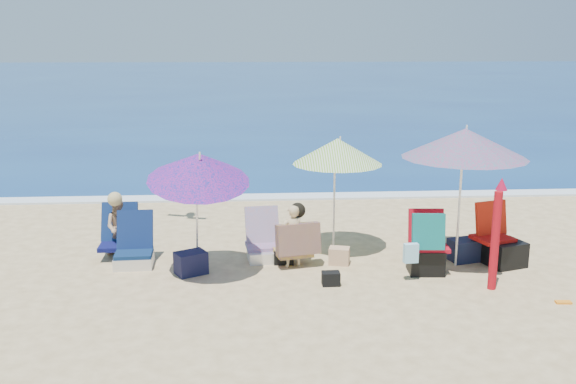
{
  "coord_description": "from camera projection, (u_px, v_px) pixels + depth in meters",
  "views": [
    {
      "loc": [
        -0.87,
        -7.71,
        3.18
      ],
      "look_at": [
        -0.3,
        1.0,
        1.1
      ],
      "focal_mm": 40.15,
      "sensor_mm": 36.0,
      "label": 1
    }
  ],
  "objects": [
    {
      "name": "chair_navy",
      "position": [
        134.0,
        251.0,
        9.27
      ],
      "size": [
        0.56,
        0.68,
        0.74
      ],
      "color": "#0C2345",
      "rests_on": "ground"
    },
    {
      "name": "umbrella_turquoise",
      "position": [
        465.0,
        143.0,
        8.95
      ],
      "size": [
        2.27,
        2.27,
        2.01
      ],
      "color": "white",
      "rests_on": "ground"
    },
    {
      "name": "furled_umbrella",
      "position": [
        496.0,
        230.0,
        8.26
      ],
      "size": [
        0.28,
        0.36,
        1.44
      ],
      "color": "#AA0C15",
      "rests_on": "ground"
    },
    {
      "name": "camp_chair_left",
      "position": [
        502.0,
        247.0,
        9.25
      ],
      "size": [
        0.77,
        0.68,
        0.89
      ],
      "color": "#B2110C",
      "rests_on": "ground"
    },
    {
      "name": "person_center",
      "position": [
        295.0,
        237.0,
        9.13
      ],
      "size": [
        0.69,
        0.58,
        0.92
      ],
      "color": "tan",
      "rests_on": "ground"
    },
    {
      "name": "bag_black_b",
      "position": [
        331.0,
        279.0,
        8.51
      ],
      "size": [
        0.24,
        0.17,
        0.18
      ],
      "color": "black",
      "rests_on": "ground"
    },
    {
      "name": "bag_tan",
      "position": [
        339.0,
        256.0,
        9.3
      ],
      "size": [
        0.33,
        0.27,
        0.25
      ],
      "color": "tan",
      "rests_on": "ground"
    },
    {
      "name": "bag_navy_a",
      "position": [
        191.0,
        263.0,
        8.91
      ],
      "size": [
        0.5,
        0.45,
        0.32
      ],
      "color": "black",
      "rests_on": "ground"
    },
    {
      "name": "umbrella_striped",
      "position": [
        337.0,
        151.0,
        9.52
      ],
      "size": [
        1.36,
        1.36,
        1.78
      ],
      "color": "white",
      "rests_on": "ground"
    },
    {
      "name": "chair_rainbow",
      "position": [
        264.0,
        246.0,
        9.55
      ],
      "size": [
        0.59,
        0.74,
        0.72
      ],
      "color": "#CF495B",
      "rests_on": "ground"
    },
    {
      "name": "sea",
      "position": [
        256.0,
        80.0,
        51.97
      ],
      "size": [
        120.0,
        80.0,
        0.12
      ],
      "color": "navy",
      "rests_on": "ground"
    },
    {
      "name": "person_left",
      "position": [
        119.0,
        227.0,
        9.61
      ],
      "size": [
        0.56,
        0.67,
        0.99
      ],
      "color": "tan",
      "rests_on": "ground"
    },
    {
      "name": "bag_black_a",
      "position": [
        284.0,
        256.0,
        9.34
      ],
      "size": [
        0.3,
        0.23,
        0.21
      ],
      "color": "black",
      "rests_on": "ground"
    },
    {
      "name": "orange_item",
      "position": [
        563.0,
        302.0,
        7.94
      ],
      "size": [
        0.2,
        0.1,
        0.03
      ],
      "color": "orange",
      "rests_on": "ground"
    },
    {
      "name": "bag_navy_b",
      "position": [
        465.0,
        250.0,
        9.45
      ],
      "size": [
        0.5,
        0.42,
        0.32
      ],
      "color": "#181E36",
      "rests_on": "ground"
    },
    {
      "name": "camp_chair_right",
      "position": [
        426.0,
        251.0,
        8.91
      ],
      "size": [
        0.71,
        0.67,
        0.9
      ],
      "color": "#A70B1A",
      "rests_on": "ground"
    },
    {
      "name": "ground",
      "position": [
        316.0,
        293.0,
        8.28
      ],
      "size": [
        120.0,
        120.0,
        0.0
      ],
      "color": "#D8BC84",
      "rests_on": "ground"
    },
    {
      "name": "umbrella_blue",
      "position": [
        199.0,
        167.0,
        8.46
      ],
      "size": [
        1.63,
        1.68,
        1.87
      ],
      "color": "white",
      "rests_on": "ground"
    },
    {
      "name": "foam",
      "position": [
        289.0,
        197.0,
        13.22
      ],
      "size": [
        120.0,
        0.5,
        0.04
      ],
      "color": "white",
      "rests_on": "ground"
    }
  ]
}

